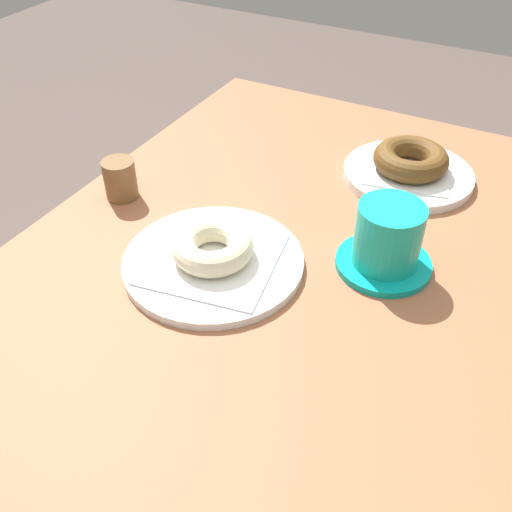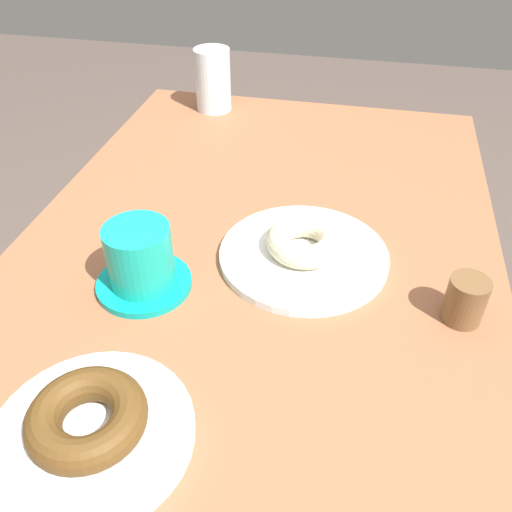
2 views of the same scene
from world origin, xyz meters
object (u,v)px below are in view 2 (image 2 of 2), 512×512
Objects in this scene: plate_sugar_ring at (304,255)px; sugar_jar at (465,300)px; water_glass at (213,80)px; plate_chocolate_ring at (92,435)px; donut_chocolate_ring at (87,418)px; donut_sugar_ring at (305,241)px; coffee_cup at (141,261)px.

sugar_jar is (0.08, 0.21, 0.02)m from plate_sugar_ring.
plate_sugar_ring is at bearing -109.99° from sugar_jar.
sugar_jar is (0.55, 0.48, -0.03)m from water_glass.
plate_chocolate_ring is at bearing -55.55° from sugar_jar.
donut_chocolate_ring is 1.93× the size of sugar_jar.
plate_sugar_ring is 0.22m from sugar_jar.
plate_sugar_ring is at bearing 0.00° from donut_sugar_ring.
plate_chocolate_ring reaches higher than plate_sugar_ring.
coffee_cup is 0.41m from sugar_jar.
donut_sugar_ring is 0.85× the size of coffee_cup.
donut_sugar_ring is at bearing 153.66° from plate_chocolate_ring.
water_glass reaches higher than plate_chocolate_ring.
plate_sugar_ring is 2.23× the size of donut_sugar_ring.
water_glass is (-0.48, -0.27, 0.06)m from plate_sugar_ring.
plate_chocolate_ring is 1.63× the size of coffee_cup.
plate_chocolate_ring is at bearing 0.00° from donut_chocolate_ring.
donut_chocolate_ring is at bearing 0.00° from plate_chocolate_ring.
coffee_cup is at bearing -171.33° from donut_chocolate_ring.
water_glass reaches higher than donut_sugar_ring.
plate_sugar_ring is at bearing 29.22° from water_glass.
coffee_cup is at bearing -171.33° from plate_chocolate_ring.
plate_chocolate_ring is 1.91× the size of donut_sugar_ring.
coffee_cup is 2.06× the size of sugar_jar.
donut_sugar_ring is at bearing 0.00° from plate_sugar_ring.
sugar_jar is at bearing 70.01° from plate_sugar_ring.
donut_chocolate_ring is 0.23m from coffee_cup.
plate_chocolate_ring is 0.23m from coffee_cup.
donut_chocolate_ring is (0.00, 0.00, 0.03)m from plate_chocolate_ring.
coffee_cup reaches higher than plate_chocolate_ring.
plate_sugar_ring is 0.55m from water_glass.
coffee_cup is (-0.23, -0.03, 0.01)m from donut_chocolate_ring.
donut_chocolate_ring is at bearing -55.55° from sugar_jar.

